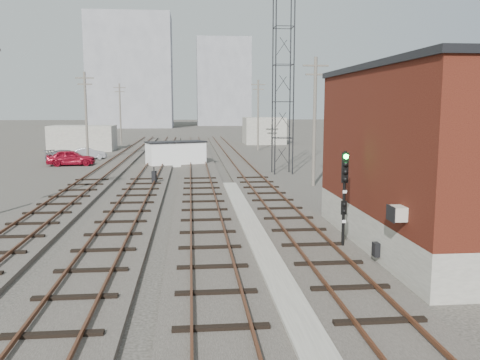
{
  "coord_description": "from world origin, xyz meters",
  "views": [
    {
      "loc": [
        -2.18,
        -7.11,
        5.57
      ],
      "look_at": [
        0.09,
        16.16,
        2.2
      ],
      "focal_mm": 38.0,
      "sensor_mm": 36.0,
      "label": 1
    }
  ],
  "objects": [
    {
      "name": "apartment_right",
      "position": [
        8.0,
        150.0,
        13.0
      ],
      "size": [
        16.0,
        12.0,
        26.0
      ],
      "primitive_type": "cube",
      "color": "gray",
      "rests_on": "ground"
    },
    {
      "name": "switch_stand",
      "position": [
        -4.8,
        29.09,
        0.6
      ],
      "size": [
        0.37,
        0.37,
        1.26
      ],
      "rotation": [
        0.0,
        0.0,
        -0.32
      ],
      "color": "black",
      "rests_on": "ground"
    },
    {
      "name": "shed_right",
      "position": [
        9.0,
        70.0,
        2.0
      ],
      "size": [
        6.0,
        6.0,
        4.0
      ],
      "primitive_type": "cube",
      "color": "gray",
      "rests_on": "ground"
    },
    {
      "name": "platform_curb",
      "position": [
        0.5,
        14.0,
        0.13
      ],
      "size": [
        0.9,
        28.0,
        0.26
      ],
      "primitive_type": "cube",
      "color": "gray",
      "rests_on": "ground"
    },
    {
      "name": "car_silver",
      "position": [
        -13.14,
        48.64,
        0.61
      ],
      "size": [
        3.92,
        2.28,
        1.22
      ],
      "primitive_type": "imported",
      "rotation": [
        0.0,
        0.0,
        1.86
      ],
      "color": "#A3A4AB",
      "rests_on": "ground"
    },
    {
      "name": "shed_left",
      "position": [
        -16.0,
        60.0,
        1.6
      ],
      "size": [
        8.0,
        5.0,
        3.2
      ],
      "primitive_type": "cube",
      "color": "gray",
      "rests_on": "ground"
    },
    {
      "name": "track_mid_left",
      "position": [
        -5.5,
        39.0,
        0.11
      ],
      "size": [
        3.2,
        90.0,
        0.39
      ],
      "color": "#332D28",
      "rests_on": "ground"
    },
    {
      "name": "utility_pole_right_a",
      "position": [
        6.5,
        28.0,
        4.8
      ],
      "size": [
        1.8,
        0.24,
        9.0
      ],
      "color": "#595147",
      "rests_on": "ground"
    },
    {
      "name": "car_red",
      "position": [
        -13.59,
        42.58,
        0.76
      ],
      "size": [
        4.63,
        2.24,
        1.52
      ],
      "primitive_type": "imported",
      "rotation": [
        0.0,
        0.0,
        1.67
      ],
      "color": "maroon",
      "rests_on": "ground"
    },
    {
      "name": "utility_pole_left_c",
      "position": [
        -12.5,
        70.0,
        4.8
      ],
      "size": [
        1.8,
        0.24,
        9.0
      ],
      "color": "#595147",
      "rests_on": "ground"
    },
    {
      "name": "apartment_left",
      "position": [
        -18.0,
        135.0,
        15.0
      ],
      "size": [
        22.0,
        14.0,
        30.0
      ],
      "primitive_type": "cube",
      "color": "gray",
      "rests_on": "ground"
    },
    {
      "name": "ground",
      "position": [
        0.0,
        60.0,
        0.0
      ],
      "size": [
        320.0,
        320.0,
        0.0
      ],
      "primitive_type": "plane",
      "color": "#282621",
      "rests_on": "ground"
    },
    {
      "name": "utility_pole_left_b",
      "position": [
        -12.5,
        45.0,
        4.8
      ],
      "size": [
        1.8,
        0.24,
        9.0
      ],
      "color": "#595147",
      "rests_on": "ground"
    },
    {
      "name": "car_grey",
      "position": [
        -14.6,
        45.21,
        0.64
      ],
      "size": [
        4.76,
        3.22,
        1.28
      ],
      "primitive_type": "imported",
      "rotation": [
        0.0,
        0.0,
        1.21
      ],
      "color": "slate",
      "rests_on": "ground"
    },
    {
      "name": "signal_mast",
      "position": [
        3.7,
        11.69,
        2.27
      ],
      "size": [
        0.4,
        0.41,
        3.9
      ],
      "color": "gray",
      "rests_on": "ground"
    },
    {
      "name": "track_right",
      "position": [
        2.5,
        39.0,
        0.11
      ],
      "size": [
        3.2,
        90.0,
        0.39
      ],
      "color": "#332D28",
      "rests_on": "ground"
    },
    {
      "name": "site_trailer",
      "position": [
        -3.59,
        41.49,
        1.18
      ],
      "size": [
        6.04,
        4.13,
        2.34
      ],
      "rotation": [
        0.0,
        0.0,
        0.34
      ],
      "color": "white",
      "rests_on": "ground"
    },
    {
      "name": "brick_building",
      "position": [
        7.5,
        12.0,
        3.63
      ],
      "size": [
        6.54,
        12.2,
        7.22
      ],
      "color": "gray",
      "rests_on": "ground"
    },
    {
      "name": "lattice_tower",
      "position": [
        5.5,
        35.0,
        7.5
      ],
      "size": [
        1.6,
        1.6,
        15.0
      ],
      "color": "black",
      "rests_on": "ground"
    },
    {
      "name": "track_left",
      "position": [
        -9.5,
        39.0,
        0.11
      ],
      "size": [
        3.2,
        90.0,
        0.39
      ],
      "color": "#332D28",
      "rests_on": "ground"
    },
    {
      "name": "utility_pole_right_b",
      "position": [
        6.5,
        58.0,
        4.8
      ],
      "size": [
        1.8,
        0.24,
        9.0
      ],
      "color": "#595147",
      "rests_on": "ground"
    },
    {
      "name": "track_mid_right",
      "position": [
        -1.5,
        39.0,
        0.11
      ],
      "size": [
        3.2,
        90.0,
        0.39
      ],
      "color": "#332D28",
      "rests_on": "ground"
    }
  ]
}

